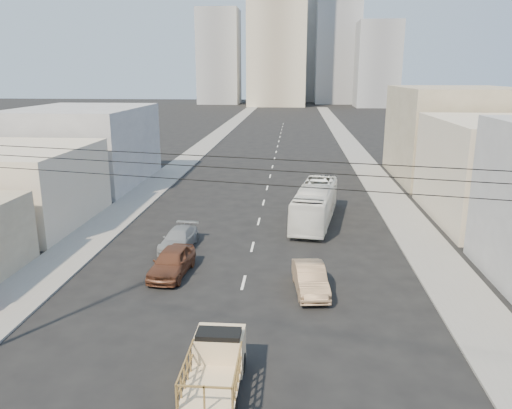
# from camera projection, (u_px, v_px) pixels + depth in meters

# --- Properties ---
(sidewalk_left) EXTENTS (3.50, 180.00, 0.12)m
(sidewalk_left) POSITION_uv_depth(u_px,v_px,m) (208.00, 143.00, 83.06)
(sidewalk_left) COLOR gray
(sidewalk_left) RESTS_ON ground
(sidewalk_right) EXTENTS (3.50, 180.00, 0.12)m
(sidewalk_right) POSITION_uv_depth(u_px,v_px,m) (350.00, 145.00, 81.30)
(sidewalk_right) COLOR gray
(sidewalk_right) RESTS_ON ground
(lane_dashes) EXTENTS (0.15, 104.00, 0.01)m
(lane_dashes) POSITION_uv_depth(u_px,v_px,m) (274.00, 162.00, 65.81)
(lane_dashes) COLOR silver
(lane_dashes) RESTS_ON ground
(flatbed_pickup) EXTENTS (1.95, 4.41, 1.90)m
(flatbed_pickup) POSITION_uv_depth(u_px,v_px,m) (216.00, 363.00, 18.50)
(flatbed_pickup) COLOR beige
(flatbed_pickup) RESTS_ON ground
(city_bus) EXTENTS (4.20, 11.01, 2.99)m
(city_bus) POSITION_uv_depth(u_px,v_px,m) (315.00, 204.00, 39.35)
(city_bus) COLOR white
(city_bus) RESTS_ON ground
(sedan_brown) EXTENTS (2.26, 4.85, 1.61)m
(sedan_brown) POSITION_uv_depth(u_px,v_px,m) (172.00, 262.00, 29.15)
(sedan_brown) COLOR brown
(sedan_brown) RESTS_ON ground
(sedan_tan) EXTENTS (2.08, 4.65, 1.48)m
(sedan_tan) POSITION_uv_depth(u_px,v_px,m) (310.00, 279.00, 26.92)
(sedan_tan) COLOR #9D7B5C
(sedan_tan) RESTS_ON ground
(sedan_grey) EXTENTS (2.22, 4.69, 1.32)m
(sedan_grey) POSITION_uv_depth(u_px,v_px,m) (179.00, 239.00, 33.58)
(sedan_grey) COLOR gray
(sedan_grey) RESTS_ON ground
(overhead_wires) EXTENTS (23.01, 5.02, 0.72)m
(overhead_wires) POSITION_uv_depth(u_px,v_px,m) (196.00, 167.00, 13.89)
(overhead_wires) COLOR black
(overhead_wires) RESTS_ON ground
(bldg_right_mid) EXTENTS (11.00, 14.00, 8.00)m
(bldg_right_mid) POSITION_uv_depth(u_px,v_px,m) (507.00, 171.00, 39.23)
(bldg_right_mid) COLOR beige
(bldg_right_mid) RESTS_ON ground
(bldg_right_far) EXTENTS (12.00, 16.00, 10.00)m
(bldg_right_far) POSITION_uv_depth(u_px,v_px,m) (453.00, 134.00, 54.36)
(bldg_right_far) COLOR gray
(bldg_right_far) RESTS_ON ground
(bldg_left_mid) EXTENTS (11.00, 12.00, 6.00)m
(bldg_left_mid) POSITION_uv_depth(u_px,v_px,m) (12.00, 186.00, 38.52)
(bldg_left_mid) COLOR beige
(bldg_left_mid) RESTS_ON ground
(bldg_left_far) EXTENTS (12.00, 16.00, 8.00)m
(bldg_left_far) POSITION_uv_depth(u_px,v_px,m) (84.00, 146.00, 52.76)
(bldg_left_far) COLOR gray
(bldg_left_far) RESTS_ON ground
(high_rise_tower) EXTENTS (20.00, 20.00, 60.00)m
(high_rise_tower) POSITION_uv_depth(u_px,v_px,m) (278.00, 17.00, 171.15)
(high_rise_tower) COLOR tan
(high_rise_tower) RESTS_ON ground
(midrise_ne) EXTENTS (16.00, 16.00, 40.00)m
(midrise_ne) POSITION_uv_depth(u_px,v_px,m) (337.00, 49.00, 186.52)
(midrise_ne) COLOR gray
(midrise_ne) RESTS_ON ground
(midrise_nw) EXTENTS (15.00, 15.00, 34.00)m
(midrise_nw) POSITION_uv_depth(u_px,v_px,m) (219.00, 57.00, 185.77)
(midrise_nw) COLOR gray
(midrise_nw) RESTS_ON ground
(midrise_back) EXTENTS (18.00, 18.00, 44.00)m
(midrise_back) POSITION_uv_depth(u_px,v_px,m) (305.00, 45.00, 201.36)
(midrise_back) COLOR gray
(midrise_back) RESTS_ON ground
(midrise_east) EXTENTS (14.00, 14.00, 28.00)m
(midrise_east) POSITION_uv_depth(u_px,v_px,m) (377.00, 65.00, 167.89)
(midrise_east) COLOR gray
(midrise_east) RESTS_ON ground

